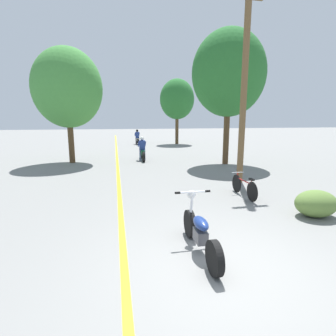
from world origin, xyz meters
TOP-DOWN VIEW (x-y plane):
  - ground_plane at (0.00, 0.00)m, footprint 120.00×120.00m
  - lane_stripe_center at (-1.70, 12.55)m, footprint 0.14×48.00m
  - utility_pole at (3.07, 5.64)m, footprint 1.10×0.24m
  - roadside_tree_right_near at (4.29, 9.83)m, footprint 3.96×3.57m
  - roadside_tree_right_far at (4.30, 21.78)m, footprint 3.36×3.03m
  - roadside_tree_left at (-4.26, 12.00)m, footprint 3.80×3.42m
  - roadside_bush at (3.30, 1.78)m, footprint 1.10×0.88m
  - motorcycle_foreground at (-0.26, 0.59)m, footprint 0.75×2.05m
  - motorcycle_rider_lead at (-0.17, 12.05)m, footprint 0.50×2.12m
  - motorcycle_rider_far at (0.37, 22.09)m, footprint 0.50×1.97m
  - bicycle_parked at (2.30, 3.77)m, footprint 0.44×1.68m

SIDE VIEW (x-z plane):
  - ground_plane at x=0.00m, z-range 0.00..0.00m
  - lane_stripe_center at x=-1.70m, z-range 0.00..0.01m
  - bicycle_parked at x=2.30m, z-range -0.02..0.70m
  - roadside_bush at x=3.30m, z-range 0.00..0.70m
  - motorcycle_foreground at x=-0.26m, z-range -0.13..0.94m
  - motorcycle_rider_lead at x=-0.17m, z-range -0.18..1.27m
  - motorcycle_rider_far at x=0.37m, z-range -0.18..1.29m
  - utility_pole at x=3.07m, z-range 0.09..7.45m
  - roadside_tree_left at x=-4.26m, z-range 0.98..7.35m
  - roadside_tree_right_far at x=4.30m, z-range 1.19..7.49m
  - roadside_tree_right_near at x=4.29m, z-range 1.28..8.45m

